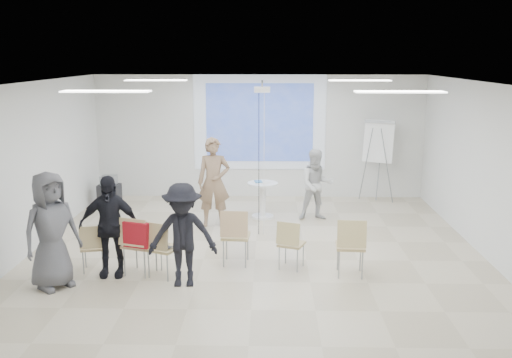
{
  "coord_description": "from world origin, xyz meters",
  "views": [
    {
      "loc": [
        0.24,
        -9.32,
        3.46
      ],
      "look_at": [
        0.0,
        0.8,
        1.25
      ],
      "focal_mm": 40.0,
      "sensor_mm": 36.0,
      "label": 1
    }
  ],
  "objects_px": {
    "chair_center": "(235,232)",
    "player_left": "(214,176)",
    "laptop": "(164,246)",
    "pedestal_table": "(263,198)",
    "chair_far_left": "(93,244)",
    "chair_right_inner": "(290,241)",
    "flipchart_easel": "(379,142)",
    "audience_outer": "(50,223)",
    "chair_left_inner": "(161,245)",
    "chair_left_mid": "(137,241)",
    "player_right": "(317,181)",
    "audience_left": "(109,219)",
    "chair_right_far": "(351,243)",
    "av_cart": "(109,192)",
    "audience_mid": "(183,228)"
  },
  "relations": [
    {
      "from": "chair_center",
      "to": "player_left",
      "type": "bearing_deg",
      "value": 107.57
    },
    {
      "from": "laptop",
      "to": "pedestal_table",
      "type": "bearing_deg",
      "value": -91.05
    },
    {
      "from": "chair_far_left",
      "to": "player_left",
      "type": "bearing_deg",
      "value": 45.55
    },
    {
      "from": "chair_right_inner",
      "to": "laptop",
      "type": "distance_m",
      "value": 2.04
    },
    {
      "from": "pedestal_table",
      "to": "flipchart_easel",
      "type": "relative_size",
      "value": 0.41
    },
    {
      "from": "pedestal_table",
      "to": "audience_outer",
      "type": "relative_size",
      "value": 0.4
    },
    {
      "from": "chair_left_inner",
      "to": "chair_center",
      "type": "distance_m",
      "value": 1.27
    },
    {
      "from": "chair_far_left",
      "to": "audience_outer",
      "type": "xyz_separation_m",
      "value": [
        -0.41,
        -0.61,
        0.53
      ]
    },
    {
      "from": "audience_outer",
      "to": "pedestal_table",
      "type": "bearing_deg",
      "value": 2.7
    },
    {
      "from": "chair_left_mid",
      "to": "chair_left_inner",
      "type": "relative_size",
      "value": 1.05
    },
    {
      "from": "player_right",
      "to": "audience_outer",
      "type": "xyz_separation_m",
      "value": [
        -4.27,
        -3.76,
        0.16
      ]
    },
    {
      "from": "chair_far_left",
      "to": "audience_left",
      "type": "relative_size",
      "value": 0.43
    },
    {
      "from": "chair_left_mid",
      "to": "laptop",
      "type": "relative_size",
      "value": 2.85
    },
    {
      "from": "chair_left_inner",
      "to": "audience_outer",
      "type": "bearing_deg",
      "value": -142.38
    },
    {
      "from": "chair_right_far",
      "to": "player_right",
      "type": "bearing_deg",
      "value": 98.97
    },
    {
      "from": "chair_center",
      "to": "audience_outer",
      "type": "height_order",
      "value": "audience_outer"
    },
    {
      "from": "chair_center",
      "to": "chair_right_far",
      "type": "bearing_deg",
      "value": -10.37
    },
    {
      "from": "chair_far_left",
      "to": "chair_right_inner",
      "type": "relative_size",
      "value": 0.96
    },
    {
      "from": "chair_center",
      "to": "av_cart",
      "type": "bearing_deg",
      "value": 133.41
    },
    {
      "from": "player_right",
      "to": "audience_left",
      "type": "xyz_separation_m",
      "value": [
        -3.53,
        -3.27,
        0.1
      ]
    },
    {
      "from": "pedestal_table",
      "to": "av_cart",
      "type": "distance_m",
      "value": 3.72
    },
    {
      "from": "laptop",
      "to": "av_cart",
      "type": "xyz_separation_m",
      "value": [
        -2.07,
        4.28,
        -0.17
      ]
    },
    {
      "from": "chair_far_left",
      "to": "chair_left_mid",
      "type": "relative_size",
      "value": 0.82
    },
    {
      "from": "player_right",
      "to": "audience_left",
      "type": "relative_size",
      "value": 0.9
    },
    {
      "from": "audience_left",
      "to": "flipchart_easel",
      "type": "distance_m",
      "value": 7.06
    },
    {
      "from": "player_left",
      "to": "laptop",
      "type": "bearing_deg",
      "value": -104.44
    },
    {
      "from": "flipchart_easel",
      "to": "player_left",
      "type": "bearing_deg",
      "value": -126.68
    },
    {
      "from": "player_left",
      "to": "audience_left",
      "type": "distance_m",
      "value": 3.1
    },
    {
      "from": "player_left",
      "to": "chair_right_inner",
      "type": "relative_size",
      "value": 2.51
    },
    {
      "from": "chair_far_left",
      "to": "chair_left_mid",
      "type": "xyz_separation_m",
      "value": [
        0.75,
        -0.12,
        0.1
      ]
    },
    {
      "from": "pedestal_table",
      "to": "flipchart_easel",
      "type": "xyz_separation_m",
      "value": [
        2.72,
        1.5,
        0.99
      ]
    },
    {
      "from": "chair_left_inner",
      "to": "flipchart_easel",
      "type": "distance_m",
      "value": 6.6
    },
    {
      "from": "chair_right_inner",
      "to": "laptop",
      "type": "bearing_deg",
      "value": -149.95
    },
    {
      "from": "chair_left_inner",
      "to": "laptop",
      "type": "distance_m",
      "value": 0.11
    },
    {
      "from": "audience_mid",
      "to": "av_cart",
      "type": "height_order",
      "value": "audience_mid"
    },
    {
      "from": "chair_left_mid",
      "to": "audience_left",
      "type": "height_order",
      "value": "audience_left"
    },
    {
      "from": "player_right",
      "to": "laptop",
      "type": "distance_m",
      "value": 4.24
    },
    {
      "from": "laptop",
      "to": "flipchart_easel",
      "type": "distance_m",
      "value": 6.52
    },
    {
      "from": "audience_mid",
      "to": "player_left",
      "type": "bearing_deg",
      "value": 83.8
    },
    {
      "from": "chair_center",
      "to": "laptop",
      "type": "xyz_separation_m",
      "value": [
        -1.1,
        -0.48,
        -0.08
      ]
    },
    {
      "from": "audience_left",
      "to": "player_right",
      "type": "bearing_deg",
      "value": 41.12
    },
    {
      "from": "player_right",
      "to": "chair_center",
      "type": "distance_m",
      "value": 3.21
    },
    {
      "from": "player_right",
      "to": "player_left",
      "type": "bearing_deg",
      "value": -173.1
    },
    {
      "from": "chair_left_mid",
      "to": "audience_left",
      "type": "bearing_deg",
      "value": -161.43
    },
    {
      "from": "chair_left_mid",
      "to": "audience_mid",
      "type": "xyz_separation_m",
      "value": [
        0.79,
        -0.38,
        0.33
      ]
    },
    {
      "from": "pedestal_table",
      "to": "audience_outer",
      "type": "bearing_deg",
      "value": -129.12
    },
    {
      "from": "chair_center",
      "to": "audience_left",
      "type": "relative_size",
      "value": 0.52
    },
    {
      "from": "chair_right_far",
      "to": "laptop",
      "type": "bearing_deg",
      "value": -175.65
    },
    {
      "from": "chair_left_inner",
      "to": "flipchart_easel",
      "type": "xyz_separation_m",
      "value": [
        4.28,
        4.95,
        0.89
      ]
    },
    {
      "from": "chair_right_inner",
      "to": "audience_outer",
      "type": "distance_m",
      "value": 3.73
    }
  ]
}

